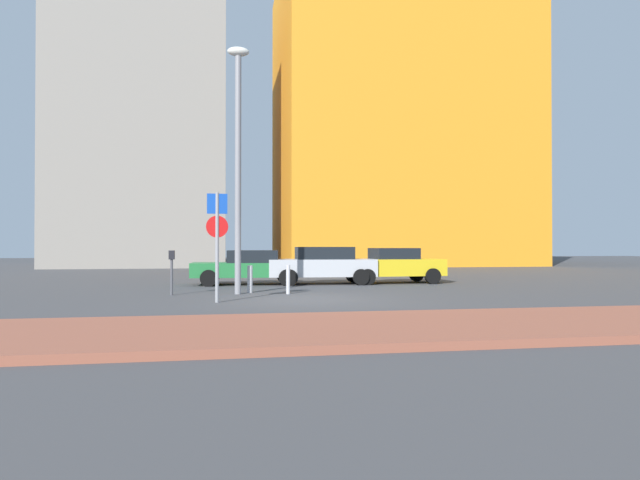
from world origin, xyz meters
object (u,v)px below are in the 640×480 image
Objects in this scene: parking_meter at (172,266)px; traffic_bollard_near at (288,280)px; parked_car_yellow at (393,265)px; parked_car_green at (250,267)px; street_lamp at (238,150)px; parked_car_silver at (322,264)px; traffic_bollard_mid at (250,279)px; parking_sign_post at (217,233)px.

parking_meter is 1.50× the size of traffic_bollard_near.
parked_car_yellow is at bearing 25.64° from parking_meter.
parked_car_green is 1.12× the size of parked_car_yellow.
parking_meter is at bearing 179.69° from street_lamp.
parked_car_silver is 3.12× the size of parking_meter.
traffic_bollard_mid is (2.46, 0.44, -0.46)m from parking_meter.
parking_meter is at bearing 176.02° from traffic_bollard_near.
parked_car_yellow is at bearing 32.36° from street_lamp.
parking_meter is 2.55m from traffic_bollard_mid.
parking_sign_post is 3.22× the size of traffic_bollard_near.
street_lamp is 8.83× the size of traffic_bollard_mid.
parked_car_green is at bearing 175.93° from parked_car_silver.
parked_car_yellow is (5.91, -0.14, 0.04)m from parked_car_green.
parked_car_green is at bearing 102.58° from traffic_bollard_near.
parked_car_yellow reaches higher than traffic_bollard_near.
parking_meter reaches higher than traffic_bollard_near.
parked_car_yellow is 4.59× the size of traffic_bollard_mid.
traffic_bollard_near is (-4.90, -4.36, -0.29)m from parked_car_yellow.
parked_car_silver is at bearing 57.99° from parking_sign_post.
street_lamp is at bearing 171.33° from traffic_bollard_near.
street_lamp is 4.45m from traffic_bollard_near.
street_lamp is 4.21m from traffic_bollard_mid.
parking_sign_post is (-7.11, -6.61, 1.14)m from parked_car_yellow.
parked_car_silver is 4.74m from traffic_bollard_mid.
parked_car_green is 4.62m from traffic_bollard_near.
traffic_bollard_near is (1.59, -0.24, -4.15)m from street_lamp.
traffic_bollard_near is (-1.88, -4.30, -0.33)m from parked_car_silver.
parked_car_green is 5.01m from parking_meter.
street_lamp is at bearing 76.09° from parking_sign_post.
parking_sign_post reaches higher than traffic_bollard_near.
parking_meter is (-8.55, -4.11, 0.15)m from parked_car_yellow.
traffic_bollard_near is at bearing -8.67° from street_lamp.
parked_car_silver is 6.57m from street_lamp.
street_lamp is at bearing -97.85° from parked_car_green.
parked_car_yellow is 6.57m from traffic_bollard_near.
parking_meter is at bearing -154.36° from parked_car_yellow.
parked_car_green is 0.58× the size of street_lamp.
traffic_bollard_mid is (-1.19, 0.70, -0.01)m from traffic_bollard_near.
parked_car_green is at bearing 87.26° from traffic_bollard_mid.
traffic_bollard_mid is (0.41, 0.46, -4.17)m from street_lamp.
parked_car_yellow is 9.49m from parking_meter.
parked_car_silver is (2.89, -0.21, 0.08)m from parked_car_green.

